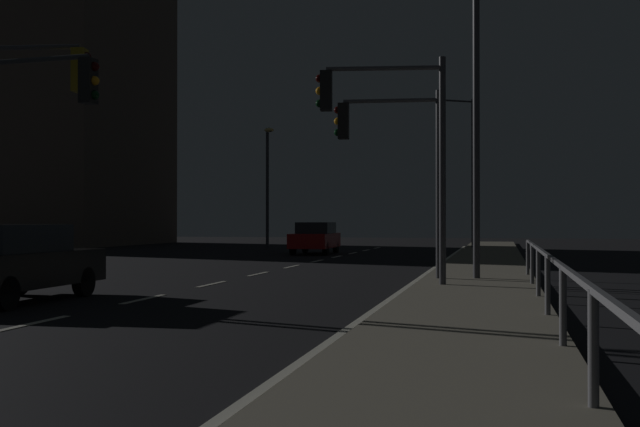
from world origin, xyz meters
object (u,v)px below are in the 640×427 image
street_lamp_across_street (268,176)px  building_distant (2,59)px  car (10,262)px  traffic_light_near_right (392,148)px  traffic_light_mid_left (388,126)px  car_oncoming (315,237)px  street_lamp_far_end (489,90)px  street_lamp_mid_block (467,159)px

street_lamp_across_street → building_distant: building_distant is taller
car → street_lamp_across_street: (-3.61, 30.02, 3.40)m
traffic_light_near_right → car: bearing=-135.8°
car → traffic_light_mid_left: traffic_light_mid_left is taller
car_oncoming → street_lamp_far_end: 19.51m
street_lamp_mid_block → street_lamp_across_street: size_ratio=1.18×
building_distant → traffic_light_mid_left: bearing=-44.0°
street_lamp_across_street → traffic_light_near_right: bearing=-65.9°
car → street_lamp_far_end: bearing=37.0°
car_oncoming → traffic_light_near_right: size_ratio=0.90×
street_lamp_mid_block → street_lamp_across_street: (-11.43, -0.66, -0.87)m
car_oncoming → building_distant: 30.28m
car_oncoming → street_lamp_far_end: bearing=-62.9°
traffic_light_mid_left → street_lamp_far_end: bearing=46.6°
street_lamp_far_end → street_lamp_mid_block: bearing=93.7°
car → street_lamp_far_end: size_ratio=0.53×
car → street_lamp_mid_block: 31.95m
car → street_lamp_mid_block: bearing=75.7°
car_oncoming → street_lamp_across_street: 8.14m
car → street_lamp_far_end: street_lamp_far_end is taller
street_lamp_far_end → street_lamp_across_street: size_ratio=1.17×
traffic_light_near_right → car_oncoming: bearing=109.6°
car → street_lamp_across_street: street_lamp_across_street is taller
traffic_light_near_right → street_lamp_across_street: (-10.45, 23.37, 0.65)m
car_oncoming → building_distant: building_distant is taller
street_lamp_across_street → building_distant: 23.42m
street_lamp_across_street → car: bearing=-83.2°
car_oncoming → building_distant: size_ratio=0.17×
traffic_light_near_right → street_lamp_mid_block: 24.10m
street_lamp_mid_block → building_distant: size_ratio=0.32×
car_oncoming → traffic_light_near_right: 18.61m
traffic_light_mid_left → street_lamp_across_street: size_ratio=0.76×
car → car_oncoming: same height
building_distant → traffic_light_near_right: bearing=-42.1°
traffic_light_near_right → street_lamp_far_end: bearing=8.9°
street_lamp_mid_block → building_distant: building_distant is taller
traffic_light_mid_left → street_lamp_across_street: bearing=112.7°
street_lamp_mid_block → street_lamp_across_street: 11.48m
car → street_lamp_mid_block: (7.82, 30.68, 4.28)m
traffic_light_near_right → street_lamp_far_end: size_ratio=0.60×
traffic_light_mid_left → street_lamp_mid_block: (0.80, 26.10, 1.20)m
traffic_light_near_right → traffic_light_mid_left: bearing=-85.0°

